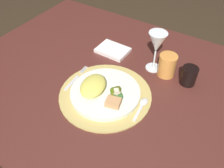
{
  "coord_description": "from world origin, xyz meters",
  "views": [
    {
      "loc": [
        0.42,
        -0.62,
        1.4
      ],
      "look_at": [
        0.05,
        -0.04,
        0.74
      ],
      "focal_mm": 38.14,
      "sensor_mm": 36.0,
      "label": 1
    }
  ],
  "objects_px": {
    "fork": "(75,79)",
    "spoon": "(142,105)",
    "napkin": "(113,50)",
    "dinner_plate": "(105,93)",
    "dark_tumbler": "(189,76)",
    "wine_glass": "(157,44)",
    "amber_tumbler": "(167,65)",
    "dining_table": "(106,99)"
  },
  "relations": [
    {
      "from": "spoon",
      "to": "dark_tumbler",
      "type": "height_order",
      "value": "dark_tumbler"
    },
    {
      "from": "fork",
      "to": "spoon",
      "type": "height_order",
      "value": "spoon"
    },
    {
      "from": "napkin",
      "to": "wine_glass",
      "type": "bearing_deg",
      "value": -2.32
    },
    {
      "from": "wine_glass",
      "to": "fork",
      "type": "bearing_deg",
      "value": -134.26
    },
    {
      "from": "dining_table",
      "to": "wine_glass",
      "type": "bearing_deg",
      "value": 48.78
    },
    {
      "from": "fork",
      "to": "spoon",
      "type": "distance_m",
      "value": 0.3
    },
    {
      "from": "dinner_plate",
      "to": "spoon",
      "type": "relative_size",
      "value": 2.24
    },
    {
      "from": "dinner_plate",
      "to": "dark_tumbler",
      "type": "height_order",
      "value": "dark_tumbler"
    },
    {
      "from": "dinner_plate",
      "to": "napkin",
      "type": "relative_size",
      "value": 1.87
    },
    {
      "from": "dining_table",
      "to": "amber_tumbler",
      "type": "distance_m",
      "value": 0.32
    },
    {
      "from": "dinner_plate",
      "to": "fork",
      "type": "xyz_separation_m",
      "value": [
        -0.15,
        0.0,
        -0.01
      ]
    },
    {
      "from": "spoon",
      "to": "napkin",
      "type": "distance_m",
      "value": 0.37
    },
    {
      "from": "dinner_plate",
      "to": "amber_tumbler",
      "type": "distance_m",
      "value": 0.29
    },
    {
      "from": "dinner_plate",
      "to": "spoon",
      "type": "height_order",
      "value": "dinner_plate"
    },
    {
      "from": "wine_glass",
      "to": "dark_tumbler",
      "type": "relative_size",
      "value": 2.3
    },
    {
      "from": "napkin",
      "to": "amber_tumbler",
      "type": "xyz_separation_m",
      "value": [
        0.28,
        -0.02,
        0.04
      ]
    },
    {
      "from": "fork",
      "to": "wine_glass",
      "type": "distance_m",
      "value": 0.37
    },
    {
      "from": "wine_glass",
      "to": "amber_tumbler",
      "type": "distance_m",
      "value": 0.1
    },
    {
      "from": "amber_tumbler",
      "to": "wine_glass",
      "type": "bearing_deg",
      "value": 172.53
    },
    {
      "from": "spoon",
      "to": "amber_tumbler",
      "type": "bearing_deg",
      "value": 89.52
    },
    {
      "from": "dark_tumbler",
      "to": "amber_tumbler",
      "type": "bearing_deg",
      "value": 178.13
    },
    {
      "from": "dining_table",
      "to": "spoon",
      "type": "bearing_deg",
      "value": -17.28
    },
    {
      "from": "napkin",
      "to": "amber_tumbler",
      "type": "distance_m",
      "value": 0.28
    },
    {
      "from": "dining_table",
      "to": "amber_tumbler",
      "type": "bearing_deg",
      "value": 37.15
    },
    {
      "from": "dinner_plate",
      "to": "amber_tumbler",
      "type": "xyz_separation_m",
      "value": [
        0.15,
        0.24,
        0.03
      ]
    },
    {
      "from": "spoon",
      "to": "napkin",
      "type": "xyz_separation_m",
      "value": [
        -0.28,
        0.24,
        0.0
      ]
    },
    {
      "from": "napkin",
      "to": "dark_tumbler",
      "type": "height_order",
      "value": "dark_tumbler"
    },
    {
      "from": "wine_glass",
      "to": "dining_table",
      "type": "bearing_deg",
      "value": -131.22
    },
    {
      "from": "amber_tumbler",
      "to": "fork",
      "type": "bearing_deg",
      "value": -141.7
    },
    {
      "from": "amber_tumbler",
      "to": "dinner_plate",
      "type": "bearing_deg",
      "value": -121.96
    },
    {
      "from": "fork",
      "to": "wine_glass",
      "type": "xyz_separation_m",
      "value": [
        0.24,
        0.25,
        0.12
      ]
    },
    {
      "from": "amber_tumbler",
      "to": "dining_table",
      "type": "bearing_deg",
      "value": -142.85
    },
    {
      "from": "spoon",
      "to": "dark_tumbler",
      "type": "relative_size",
      "value": 1.57
    },
    {
      "from": "dining_table",
      "to": "dinner_plate",
      "type": "relative_size",
      "value": 4.62
    },
    {
      "from": "napkin",
      "to": "dinner_plate",
      "type": "bearing_deg",
      "value": -63.94
    },
    {
      "from": "dinner_plate",
      "to": "dining_table",
      "type": "bearing_deg",
      "value": 121.94
    },
    {
      "from": "dinner_plate",
      "to": "spoon",
      "type": "distance_m",
      "value": 0.15
    },
    {
      "from": "fork",
      "to": "dark_tumbler",
      "type": "xyz_separation_m",
      "value": [
        0.4,
        0.24,
        0.03
      ]
    },
    {
      "from": "dark_tumbler",
      "to": "napkin",
      "type": "bearing_deg",
      "value": 176.94
    },
    {
      "from": "wine_glass",
      "to": "dark_tumbler",
      "type": "distance_m",
      "value": 0.18
    },
    {
      "from": "fork",
      "to": "spoon",
      "type": "relative_size",
      "value": 1.33
    },
    {
      "from": "fork",
      "to": "amber_tumbler",
      "type": "distance_m",
      "value": 0.39
    }
  ]
}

